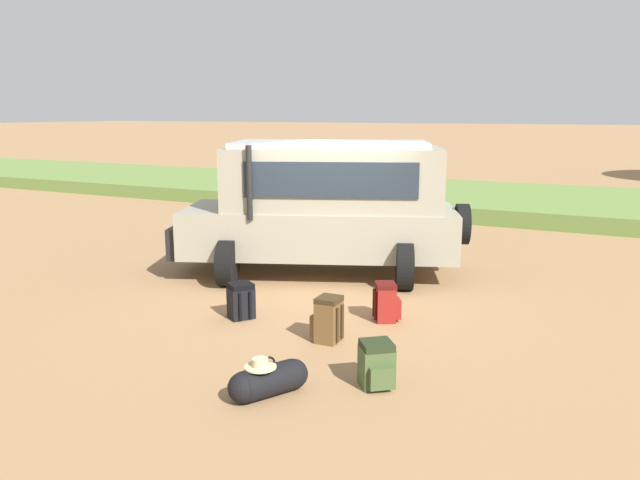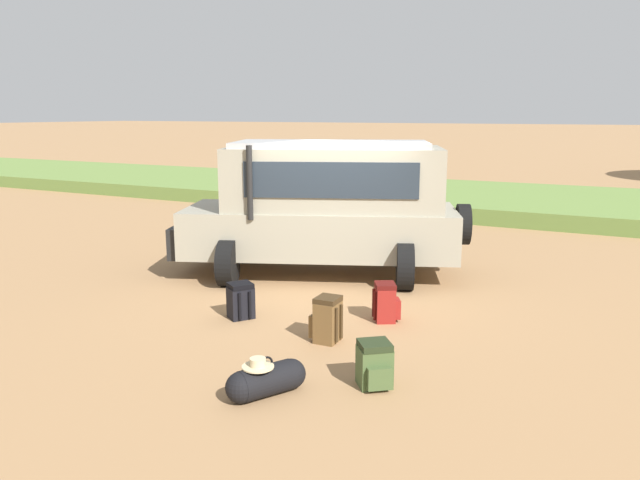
% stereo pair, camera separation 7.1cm
% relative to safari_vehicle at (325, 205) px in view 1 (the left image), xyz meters
% --- Properties ---
extents(ground_plane, '(320.00, 320.00, 0.00)m').
position_rel_safari_vehicle_xyz_m(ground_plane, '(0.59, -0.64, -1.29)').
color(ground_plane, '#9E754C').
extents(grass_bank, '(120.00, 7.00, 0.44)m').
position_rel_safari_vehicle_xyz_m(grass_bank, '(0.59, 9.84, -1.07)').
color(grass_bank, olive).
rests_on(grass_bank, ground_plane).
extents(safari_vehicle, '(5.40, 3.79, 2.44)m').
position_rel_safari_vehicle_xyz_m(safari_vehicle, '(0.00, 0.00, 0.00)').
color(safari_vehicle, gray).
rests_on(safari_vehicle, ground_plane).
extents(backpack_beside_front_wheel, '(0.41, 0.35, 0.60)m').
position_rel_safari_vehicle_xyz_m(backpack_beside_front_wheel, '(1.58, -3.14, -1.00)').
color(backpack_beside_front_wheel, brown).
rests_on(backpack_beside_front_wheel, ground_plane).
extents(backpack_cluster_center, '(0.45, 0.43, 0.56)m').
position_rel_safari_vehicle_xyz_m(backpack_cluster_center, '(1.97, -2.02, -1.02)').
color(backpack_cluster_center, maroon).
rests_on(backpack_cluster_center, ground_plane).
extents(backpack_near_rear_wheel, '(0.48, 0.46, 0.53)m').
position_rel_safari_vehicle_xyz_m(backpack_near_rear_wheel, '(0.03, -2.85, -1.04)').
color(backpack_near_rear_wheel, black).
rests_on(backpack_near_rear_wheel, ground_plane).
extents(backpack_outermost, '(0.48, 0.50, 0.51)m').
position_rel_safari_vehicle_xyz_m(backpack_outermost, '(2.65, -4.13, -1.05)').
color(backpack_outermost, '#42562D').
rests_on(backpack_outermost, ground_plane).
extents(duffel_bag_low_black_case, '(0.62, 0.86, 0.44)m').
position_rel_safari_vehicle_xyz_m(duffel_bag_low_black_case, '(1.72, -4.87, -1.12)').
color(duffel_bag_low_black_case, black).
rests_on(duffel_bag_low_black_case, ground_plane).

